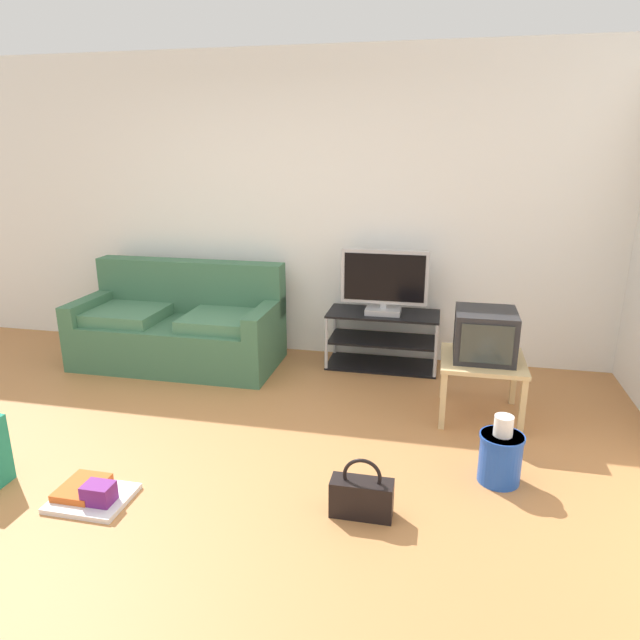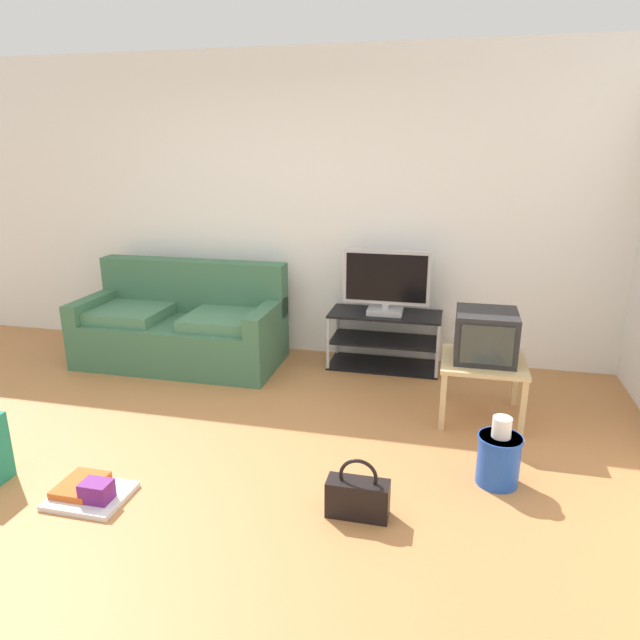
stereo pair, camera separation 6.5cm
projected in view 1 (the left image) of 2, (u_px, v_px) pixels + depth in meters
ground_plane at (166, 487)px, 3.30m from camera, size 9.00×9.80×0.02m
wall_back at (279, 208)px, 5.19m from camera, size 9.00×0.10×2.70m
couch at (180, 328)px, 5.11m from camera, size 1.78×0.84×0.89m
tv_stand at (383, 340)px, 5.03m from camera, size 0.97×0.44×0.50m
flat_tv at (384, 283)px, 4.85m from camera, size 0.75×0.22×0.56m
side_table at (482, 366)px, 4.05m from camera, size 0.58×0.58×0.44m
crt_tv at (485, 335)px, 3.99m from camera, size 0.42×0.43×0.35m
handbag at (362, 496)px, 3.00m from camera, size 0.33×0.13×0.34m
cleaning_bucket at (501, 454)px, 3.29m from camera, size 0.26×0.26×0.42m
floor_tray at (91, 494)px, 3.14m from camera, size 0.42×0.35×0.14m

